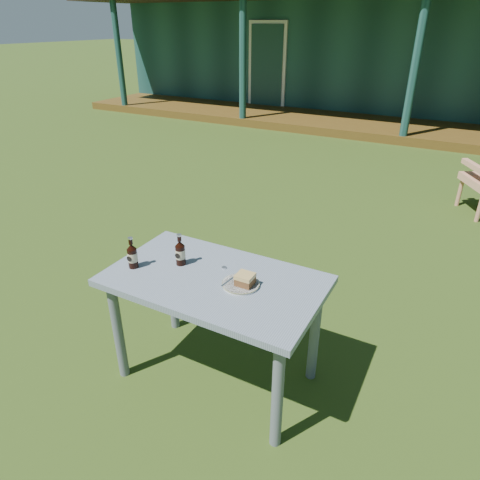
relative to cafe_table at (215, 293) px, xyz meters
The scene contains 9 objects.
ground 1.72m from the cafe_table, 90.00° to the left, with size 80.00×80.00×0.00m, color #334916.
pavilion 11.03m from the cafe_table, 90.00° to the left, with size 15.80×8.30×3.45m.
cafe_table is the anchor object (origin of this frame).
plate 0.20m from the cafe_table, ahead, with size 0.20×0.20×0.01m.
cake_slice 0.24m from the cafe_table, ahead, with size 0.09×0.09×0.06m.
fork 0.15m from the cafe_table, ahead, with size 0.01×0.14×0.00m, color silver.
cola_bottle_near 0.31m from the cafe_table, behind, with size 0.06×0.06×0.19m.
cola_bottle_far 0.52m from the cafe_table, 165.38° to the right, with size 0.06×0.06×0.19m.
bottle_cap 0.16m from the cafe_table, 91.99° to the left, with size 0.03×0.03×0.01m, color silver.
Camera 1 is at (1.08, -3.30, 1.99)m, focal length 32.00 mm.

